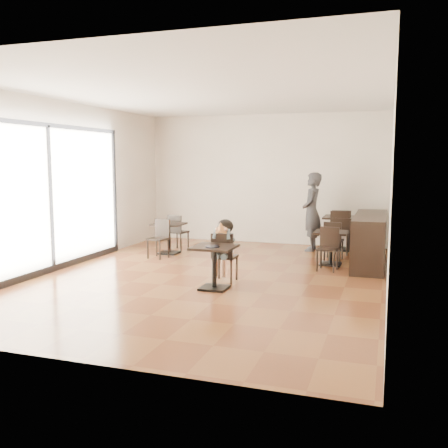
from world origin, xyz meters
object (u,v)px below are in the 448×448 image
at_px(cafe_table_back, 340,233).
at_px(chair_left_b, 158,239).
at_px(child_chair, 225,257).
at_px(cafe_table_left, 169,238).
at_px(chair_mid_a, 334,241).
at_px(chair_left_a, 179,232).
at_px(cafe_table_mid, 331,248).
at_px(chair_back_b, 339,233).
at_px(child_table, 214,268).
at_px(child, 225,251).
at_px(chair_back_a, 341,230).
at_px(adult_patron, 312,212).
at_px(chair_mid_b, 327,249).

bearing_deg(cafe_table_back, chair_left_b, -148.19).
distance_m(child_chair, cafe_table_left, 2.86).
bearing_deg(chair_mid_a, chair_left_a, 3.93).
xyz_separation_m(cafe_table_mid, chair_back_b, (0.04, 1.24, 0.13)).
height_order(child_table, chair_left_a, chair_left_a).
height_order(child_table, child, child).
bearing_deg(chair_mid_a, chair_back_a, -86.53).
relative_size(chair_mid_a, chair_back_b, 0.86).
xyz_separation_m(child, chair_left_b, (-1.99, 1.51, -0.12)).
bearing_deg(chair_left_a, child_chair, 137.89).
relative_size(chair_mid_a, chair_left_a, 0.99).
relative_size(child, chair_back_b, 1.13).
height_order(child_table, cafe_table_back, cafe_table_back).
bearing_deg(child_chair, chair_left_b, -37.10).
xyz_separation_m(adult_patron, cafe_table_left, (-2.95, -1.39, -0.56)).
relative_size(child_chair, cafe_table_back, 1.08).
height_order(child_chair, chair_back_b, chair_back_b).
bearing_deg(chair_left_a, child, 137.89).
xyz_separation_m(adult_patron, chair_back_a, (0.65, 0.27, -0.43)).
bearing_deg(chair_left_b, child_table, -35.41).
xyz_separation_m(child_chair, chair_mid_b, (1.57, 1.41, -0.02)).
xyz_separation_m(child, chair_mid_b, (1.57, 1.41, -0.13)).
relative_size(chair_mid_a, chair_left_b, 0.99).
bearing_deg(child, cafe_table_left, 134.09).
relative_size(child, cafe_table_back, 1.36).
xyz_separation_m(chair_mid_a, chair_mid_b, (0.00, -1.10, 0.00)).
height_order(cafe_table_mid, chair_left_a, chair_left_a).
bearing_deg(adult_patron, chair_left_b, -59.51).
distance_m(chair_mid_b, chair_back_b, 1.79).
bearing_deg(chair_back_a, cafe_table_back, -2.88).
distance_m(cafe_table_mid, chair_mid_a, 0.55).
height_order(child_table, chair_left_b, chair_left_b).
xyz_separation_m(child_chair, cafe_table_mid, (1.57, 1.96, -0.09)).
relative_size(child_chair, chair_left_b, 1.04).
distance_m(child_chair, chair_mid_b, 2.11).
height_order(child, chair_mid_a, child).
bearing_deg(child_table, chair_mid_b, 51.34).
relative_size(child_table, chair_mid_a, 0.87).
height_order(child_chair, cafe_table_left, child_chair).
distance_m(cafe_table_mid, chair_back_b, 1.25).
xyz_separation_m(child, chair_back_a, (1.61, 3.72, -0.06)).
distance_m(cafe_table_left, chair_mid_a, 3.59).
distance_m(adult_patron, chair_left_b, 3.57).
bearing_deg(child_table, chair_mid_a, 62.87).
bearing_deg(chair_back_a, chair_back_b, 87.12).
xyz_separation_m(cafe_table_mid, chair_left_a, (-3.56, 0.65, 0.07)).
distance_m(child_table, cafe_table_left, 3.28).
height_order(cafe_table_back, chair_left_a, chair_left_a).
relative_size(chair_left_a, chair_back_b, 0.87).
height_order(cafe_table_mid, cafe_table_back, cafe_table_back).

